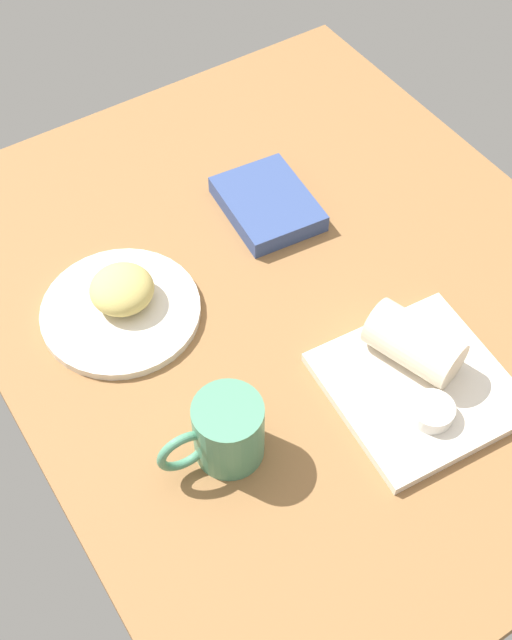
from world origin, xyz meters
The scene contains 8 objects.
dining_table centered at (0.00, 0.00, 2.00)cm, with size 110.00×90.00×4.00cm, color olive.
round_plate centered at (10.51, 24.54, 4.70)cm, with size 23.79×23.79×1.40cm, color silver.
scone_pastry centered at (11.56, 23.35, 7.97)cm, with size 9.62×9.54×5.14cm, color tan.
square_plate centered at (-23.75, -4.12, 4.80)cm, with size 23.69×23.69×1.60cm, color silver.
sauce_cup centered at (-28.66, -2.04, 6.81)cm, with size 5.90×5.90×2.24cm.
breakfast_wrap centered at (-19.82, -5.78, 9.13)cm, with size 7.07×7.07×13.08cm, color beige.
book_stack centered at (16.71, -5.65, 5.56)cm, with size 18.40×14.96×3.12cm.
coffee_mug centered at (-17.56, 23.31, 9.23)cm, with size 9.19×14.57×10.25cm.
Camera 1 is at (-62.34, 47.61, 99.79)cm, focal length 45.44 mm.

